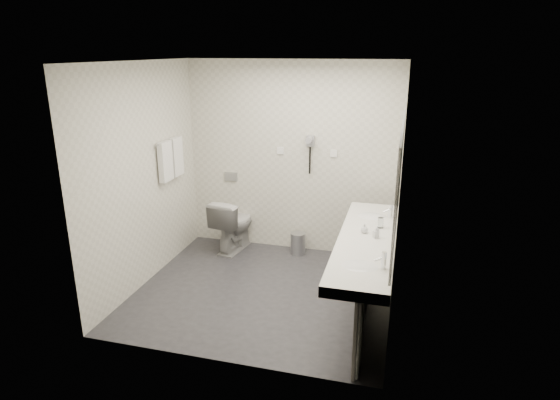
% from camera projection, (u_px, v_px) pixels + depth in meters
% --- Properties ---
extents(floor, '(2.80, 2.80, 0.00)m').
position_uv_depth(floor, '(264.00, 291.00, 5.34)').
color(floor, '#2C2B30').
rests_on(floor, ground).
extents(ceiling, '(2.80, 2.80, 0.00)m').
position_uv_depth(ceiling, '(261.00, 61.00, 4.58)').
color(ceiling, silver).
rests_on(ceiling, wall_back).
extents(wall_back, '(2.80, 0.00, 2.80)m').
position_uv_depth(wall_back, '(292.00, 159.00, 6.16)').
color(wall_back, silver).
rests_on(wall_back, floor).
extents(wall_front, '(2.80, 0.00, 2.80)m').
position_uv_depth(wall_front, '(215.00, 228.00, 3.76)').
color(wall_front, silver).
rests_on(wall_front, floor).
extents(wall_left, '(0.00, 2.60, 2.60)m').
position_uv_depth(wall_left, '(144.00, 176.00, 5.31)').
color(wall_left, silver).
rests_on(wall_left, floor).
extents(wall_right, '(0.00, 2.60, 2.60)m').
position_uv_depth(wall_right, '(399.00, 195.00, 4.61)').
color(wall_right, silver).
rests_on(wall_right, floor).
extents(vanity_counter, '(0.55, 2.20, 0.10)m').
position_uv_depth(vanity_counter, '(366.00, 243.00, 4.64)').
color(vanity_counter, white).
rests_on(vanity_counter, floor).
extents(vanity_panel, '(0.03, 2.15, 0.75)m').
position_uv_depth(vanity_panel, '(367.00, 282.00, 4.76)').
color(vanity_panel, gray).
rests_on(vanity_panel, floor).
extents(vanity_post_near, '(0.06, 0.06, 0.75)m').
position_uv_depth(vanity_post_near, '(359.00, 341.00, 3.80)').
color(vanity_post_near, silver).
rests_on(vanity_post_near, floor).
extents(vanity_post_far, '(0.06, 0.06, 0.75)m').
position_uv_depth(vanity_post_far, '(377.00, 243.00, 5.71)').
color(vanity_post_far, silver).
rests_on(vanity_post_far, floor).
extents(mirror, '(0.02, 2.20, 1.05)m').
position_uv_depth(mirror, '(399.00, 181.00, 4.37)').
color(mirror, '#B2BCC6').
rests_on(mirror, wall_right).
extents(basin_near, '(0.40, 0.31, 0.05)m').
position_uv_depth(basin_near, '(360.00, 267.00, 4.03)').
color(basin_near, white).
rests_on(basin_near, vanity_counter).
extents(basin_far, '(0.40, 0.31, 0.05)m').
position_uv_depth(basin_far, '(372.00, 217.00, 5.22)').
color(basin_far, white).
rests_on(basin_far, vanity_counter).
extents(faucet_near, '(0.04, 0.04, 0.15)m').
position_uv_depth(faucet_near, '(384.00, 260.00, 3.95)').
color(faucet_near, silver).
rests_on(faucet_near, vanity_counter).
extents(faucet_far, '(0.04, 0.04, 0.15)m').
position_uv_depth(faucet_far, '(391.00, 211.00, 5.15)').
color(faucet_far, silver).
rests_on(faucet_far, vanity_counter).
extents(soap_bottle_a, '(0.07, 0.07, 0.11)m').
position_uv_depth(soap_bottle_a, '(376.00, 233.00, 4.60)').
color(soap_bottle_a, silver).
rests_on(soap_bottle_a, vanity_counter).
extents(soap_bottle_b, '(0.10, 0.10, 0.09)m').
position_uv_depth(soap_bottle_b, '(364.00, 229.00, 4.73)').
color(soap_bottle_b, silver).
rests_on(soap_bottle_b, vanity_counter).
extents(soap_bottle_c, '(0.06, 0.06, 0.13)m').
position_uv_depth(soap_bottle_c, '(377.00, 232.00, 4.61)').
color(soap_bottle_c, silver).
rests_on(soap_bottle_c, vanity_counter).
extents(glass_left, '(0.08, 0.08, 0.11)m').
position_uv_depth(glass_left, '(381.00, 223.00, 4.87)').
color(glass_left, silver).
rests_on(glass_left, vanity_counter).
extents(toilet, '(0.51, 0.77, 0.72)m').
position_uv_depth(toilet, '(233.00, 224.00, 6.36)').
color(toilet, white).
rests_on(toilet, floor).
extents(flush_plate, '(0.18, 0.02, 0.12)m').
position_uv_depth(flush_plate, '(231.00, 177.00, 6.44)').
color(flush_plate, '#B2B5BA').
rests_on(flush_plate, wall_back).
extents(pedal_bin, '(0.21, 0.21, 0.28)m').
position_uv_depth(pedal_bin, '(298.00, 244.00, 6.28)').
color(pedal_bin, '#B2B5BA').
rests_on(pedal_bin, floor).
extents(bin_lid, '(0.20, 0.20, 0.02)m').
position_uv_depth(bin_lid, '(298.00, 234.00, 6.24)').
color(bin_lid, '#B2B5BA').
rests_on(bin_lid, pedal_bin).
extents(towel_rail, '(0.02, 0.62, 0.02)m').
position_uv_depth(towel_rail, '(169.00, 141.00, 5.71)').
color(towel_rail, silver).
rests_on(towel_rail, wall_left).
extents(towel_near, '(0.07, 0.24, 0.48)m').
position_uv_depth(towel_near, '(165.00, 161.00, 5.64)').
color(towel_near, white).
rests_on(towel_near, towel_rail).
extents(towel_far, '(0.07, 0.24, 0.48)m').
position_uv_depth(towel_far, '(176.00, 157.00, 5.90)').
color(towel_far, white).
rests_on(towel_far, towel_rail).
extents(dryer_cradle, '(0.10, 0.04, 0.14)m').
position_uv_depth(dryer_cradle, '(310.00, 141.00, 5.99)').
color(dryer_cradle, gray).
rests_on(dryer_cradle, wall_back).
extents(dryer_barrel, '(0.08, 0.14, 0.08)m').
position_uv_depth(dryer_barrel, '(309.00, 140.00, 5.92)').
color(dryer_barrel, gray).
rests_on(dryer_barrel, dryer_cradle).
extents(dryer_cord, '(0.02, 0.02, 0.35)m').
position_uv_depth(dryer_cord, '(310.00, 160.00, 6.05)').
color(dryer_cord, black).
rests_on(dryer_cord, dryer_cradle).
extents(switch_plate_a, '(0.09, 0.02, 0.09)m').
position_uv_depth(switch_plate_a, '(280.00, 151.00, 6.15)').
color(switch_plate_a, white).
rests_on(switch_plate_a, wall_back).
extents(switch_plate_b, '(0.09, 0.02, 0.09)m').
position_uv_depth(switch_plate_b, '(334.00, 154.00, 5.98)').
color(switch_plate_b, white).
rests_on(switch_plate_b, wall_back).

